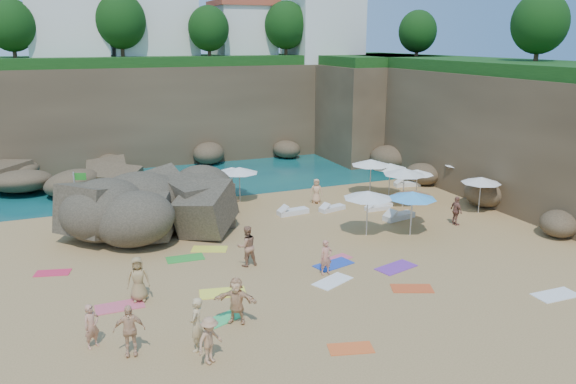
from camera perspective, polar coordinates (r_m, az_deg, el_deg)
name	(u,v)px	position (r m, az deg, el deg)	size (l,w,h in m)	color
ground	(274,249)	(28.42, -1.44, -5.79)	(120.00, 120.00, 0.00)	tan
seawater	(165,146)	(56.52, -12.39, 4.56)	(120.00, 120.00, 0.00)	#0C4751
cliff_back	(195,110)	(51.45, -9.43, 8.18)	(44.00, 8.00, 8.00)	brown
cliff_right	(476,126)	(43.82, 18.52, 6.37)	(8.00, 30.00, 8.00)	brown
cliff_corner	(369,109)	(52.36, 8.25, 8.35)	(10.00, 12.00, 8.00)	brown
rock_promontory	(41,193)	(42.09, -23.76, -0.07)	(12.00, 7.00, 2.00)	brown
clifftop_buildings	(200,27)	(52.08, -8.92, 16.27)	(28.48, 9.48, 7.00)	white
clifftop_trees	(241,25)	(46.53, -4.75, 16.55)	(35.60, 23.82, 4.40)	#11380F
rock_outcrop	(173,232)	(31.43, -11.63, -4.00)	(7.95, 5.96, 3.18)	brown
flag_pole	(78,194)	(32.10, -20.58, -0.21)	(0.65, 0.22, 3.41)	silver
parasol_0	(239,170)	(35.93, -4.97, 2.23)	(2.45, 2.45, 2.31)	silver
parasol_1	(232,170)	(37.56, -5.73, 2.27)	(2.07, 2.07, 1.95)	silver
parasol_2	(417,172)	(37.55, 13.01, 1.99)	(2.10, 2.10, 1.99)	silver
parasol_3	(371,162)	(37.73, 8.43, 3.00)	(2.63, 2.63, 2.49)	silver
parasol_4	(461,163)	(40.37, 17.15, 2.84)	(2.27, 2.27, 2.15)	silver
parasol_6	(413,193)	(32.05, 12.58, -0.10)	(2.20, 2.20, 2.08)	silver
parasol_7	(390,166)	(37.79, 10.34, 2.61)	(2.38, 2.38, 2.25)	silver
parasol_8	(404,171)	(35.46, 11.74, 2.05)	(2.63, 2.63, 2.49)	silver
parasol_9	(368,195)	(29.89, 8.12, -0.27)	(2.62, 2.62, 2.48)	silver
parasol_10	(412,195)	(30.37, 12.52, -0.31)	(2.58, 2.58, 2.44)	silver
parasol_11	(481,180)	(35.51, 19.04, 1.15)	(2.36, 2.36, 2.23)	silver
lounger_0	(332,208)	(34.63, 4.51, -1.67)	(1.71, 0.57, 0.27)	silver
lounger_1	(293,212)	(33.81, 0.51, -2.02)	(1.92, 0.64, 0.30)	silver
lounger_2	(407,184)	(41.12, 12.01, 0.79)	(1.86, 0.62, 0.29)	white
lounger_3	(399,216)	(33.56, 11.21, -2.44)	(2.05, 0.68, 0.32)	silver
lounger_4	(380,205)	(35.76, 9.28, -1.30)	(1.60, 0.53, 0.25)	white
lounger_5	(377,208)	(35.07, 9.07, -1.63)	(1.56, 0.52, 0.24)	white
towel_1	(120,306)	(23.58, -16.72, -11.06)	(1.86, 0.93, 0.03)	#D85468
towel_2	(351,348)	(20.01, 6.39, -15.51)	(1.52, 0.76, 0.03)	orange
towel_3	(222,320)	(21.81, -6.77, -12.75)	(1.52, 0.76, 0.03)	#38C465
towel_4	(223,293)	(23.88, -6.66, -10.13)	(1.89, 0.95, 0.03)	#FFF943
towel_5	(333,281)	(24.84, 4.56, -9.02)	(1.82, 0.91, 0.03)	white
towel_6	(396,267)	(26.64, 10.93, -7.52)	(1.94, 0.97, 0.03)	purple
towel_7	(53,273)	(27.72, -22.80, -7.58)	(1.52, 0.76, 0.03)	#E1274B
towel_8	(334,264)	(26.57, 4.65, -7.35)	(1.87, 0.93, 0.03)	#2143B4
towel_9	(337,259)	(27.24, 4.99, -6.77)	(1.45, 0.73, 0.03)	#DB556E
towel_10	(412,288)	(24.67, 12.48, -9.54)	(1.72, 0.86, 0.03)	#D94E22
towel_11	(185,258)	(27.64, -10.40, -6.64)	(1.77, 0.89, 0.03)	green
towel_12	(209,249)	(28.61, -7.98, -5.76)	(1.75, 0.88, 0.03)	#F2F13F
towel_13	(556,295)	(26.00, 25.55, -9.42)	(1.89, 0.95, 0.03)	white
person_stand_0	(92,326)	(20.72, -19.33, -12.73)	(0.58, 0.38, 1.58)	tan
person_stand_1	(247,246)	(26.11, -4.20, -5.49)	(0.94, 0.74, 1.94)	#A26E51
person_stand_2	(179,211)	(32.26, -11.02, -1.93)	(1.06, 0.44, 1.64)	#E99B84
person_stand_3	(456,211)	(33.08, 16.72, -1.84)	(0.98, 0.41, 1.67)	#8E5647
person_stand_4	(316,191)	(35.96, 2.90, 0.10)	(0.78, 0.43, 1.60)	tan
person_stand_5	(229,204)	(33.13, -5.97, -1.22)	(1.57, 0.45, 1.69)	tan
person_stand_6	(197,324)	(19.64, -9.27, -13.11)	(0.70, 0.46, 1.91)	tan
person_lie_0	(210,357)	(19.20, -7.88, -16.30)	(1.04, 1.61, 0.43)	tan
person_lie_1	(131,349)	(20.15, -15.69, -15.13)	(1.05, 1.79, 0.44)	#E1AB7F
person_lie_2	(139,295)	(23.74, -14.87, -10.11)	(0.90, 1.85, 0.49)	#A08050
person_lie_3	(237,317)	(21.45, -5.22, -12.53)	(1.64, 1.77, 0.47)	tan
person_lie_4	(326,270)	(25.45, 3.86, -7.96)	(0.58, 1.58, 0.38)	tan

